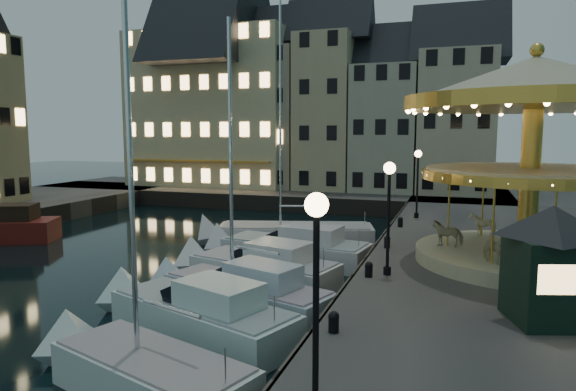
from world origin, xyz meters
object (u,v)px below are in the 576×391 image
(streetlamp_c, at_px, (418,174))
(motorboat_c, at_px, (238,292))
(ticket_kiosk, at_px, (552,244))
(carousel, at_px, (533,121))
(bollard_a, at_px, (334,321))
(bollard_c, at_px, (387,241))
(streetlamp_a, at_px, (316,273))
(motorboat_d, at_px, (257,269))
(motorboat_b, at_px, (194,314))
(motorboat_a, at_px, (138,372))
(bollard_b, at_px, (369,269))
(bollard_d, at_px, (400,222))
(motorboat_f, at_px, (286,235))
(streetlamp_b, at_px, (389,202))
(motorboat_e, at_px, (288,249))

(streetlamp_c, bearing_deg, motorboat_c, -108.61)
(streetlamp_c, distance_m, ticket_kiosk, 17.58)
(motorboat_c, relative_size, carousel, 1.05)
(bollard_a, xyz_separation_m, bollard_c, (0.00, 10.50, 0.00))
(motorboat_c, height_order, carousel, motorboat_c)
(streetlamp_c, bearing_deg, streetlamp_a, -90.00)
(bollard_c, bearing_deg, motorboat_d, -150.12)
(streetlamp_a, bearing_deg, motorboat_b, 135.12)
(motorboat_a, height_order, motorboat_c, motorboat_a)
(streetlamp_c, height_order, bollard_b, streetlamp_c)
(bollard_d, height_order, motorboat_c, motorboat_c)
(streetlamp_c, height_order, motorboat_a, motorboat_a)
(motorboat_a, distance_m, motorboat_d, 9.77)
(motorboat_f, bearing_deg, motorboat_c, -80.19)
(bollard_a, bearing_deg, streetlamp_b, 84.29)
(bollard_c, distance_m, ticket_kiosk, 9.78)
(bollard_b, bearing_deg, motorboat_a, -120.24)
(motorboat_b, height_order, motorboat_c, motorboat_c)
(ticket_kiosk, bearing_deg, motorboat_c, 171.62)
(streetlamp_a, bearing_deg, streetlamp_b, 90.00)
(carousel, bearing_deg, ticket_kiosk, -91.67)
(motorboat_d, bearing_deg, carousel, 10.02)
(streetlamp_b, relative_size, streetlamp_c, 1.00)
(streetlamp_a, relative_size, ticket_kiosk, 1.12)
(streetlamp_b, relative_size, ticket_kiosk, 1.12)
(motorboat_d, bearing_deg, bollard_c, 29.88)
(streetlamp_c, relative_size, carousel, 0.42)
(streetlamp_a, xyz_separation_m, motorboat_d, (-5.81, 11.50, -3.38))
(streetlamp_b, relative_size, bollard_d, 7.32)
(bollard_c, bearing_deg, carousel, -10.76)
(motorboat_a, xyz_separation_m, motorboat_b, (-0.55, 3.89, 0.10))
(motorboat_b, bearing_deg, motorboat_a, -81.93)
(bollard_a, height_order, ticket_kiosk, ticket_kiosk)
(bollard_b, relative_size, motorboat_b, 0.07)
(streetlamp_b, height_order, bollard_a, streetlamp_b)
(motorboat_e, relative_size, motorboat_f, 0.64)
(bollard_d, distance_m, motorboat_b, 15.26)
(bollard_d, relative_size, motorboat_d, 0.08)
(bollard_c, xyz_separation_m, motorboat_d, (-5.21, -3.00, -0.96))
(bollard_a, xyz_separation_m, motorboat_e, (-5.09, 11.51, -0.96))
(bollard_a, relative_size, motorboat_b, 0.07)
(motorboat_b, xyz_separation_m, motorboat_f, (-1.49, 13.81, -0.11))
(streetlamp_c, distance_m, bollard_c, 9.34)
(streetlamp_c, relative_size, motorboat_c, 0.40)
(motorboat_a, bearing_deg, motorboat_e, 92.40)
(streetlamp_b, xyz_separation_m, motorboat_e, (-5.69, 5.51, -3.37))
(streetlamp_a, distance_m, bollard_c, 14.71)
(motorboat_c, xyz_separation_m, motorboat_e, (-0.50, 7.42, -0.03))
(streetlamp_c, distance_m, bollard_a, 19.66)
(bollard_d, height_order, motorboat_f, motorboat_f)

